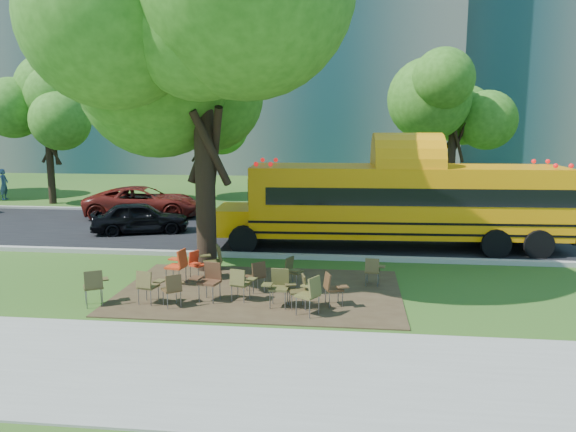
# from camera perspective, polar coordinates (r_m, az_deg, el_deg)

# --- Properties ---
(ground) EXTENTS (160.00, 160.00, 0.00)m
(ground) POSITION_cam_1_polar(r_m,az_deg,el_deg) (14.92, -6.35, -6.98)
(ground) COLOR #264E18
(ground) RESTS_ON ground
(sidewalk) EXTENTS (60.00, 4.00, 0.04)m
(sidewalk) POSITION_cam_1_polar(r_m,az_deg,el_deg) (10.41, -12.68, -14.74)
(sidewalk) COLOR gray
(sidewalk) RESTS_ON ground
(dirt_patch) EXTENTS (7.00, 4.50, 0.03)m
(dirt_patch) POSITION_cam_1_polar(r_m,az_deg,el_deg) (14.25, -2.85, -7.67)
(dirt_patch) COLOR #382819
(dirt_patch) RESTS_ON ground
(asphalt_road) EXTENTS (80.00, 8.00, 0.04)m
(asphalt_road) POSITION_cam_1_polar(r_m,az_deg,el_deg) (21.59, -2.22, -1.58)
(asphalt_road) COLOR black
(asphalt_road) RESTS_ON ground
(kerb_near) EXTENTS (80.00, 0.25, 0.14)m
(kerb_near) POSITION_cam_1_polar(r_m,az_deg,el_deg) (17.73, -4.20, -3.98)
(kerb_near) COLOR gray
(kerb_near) RESTS_ON ground
(kerb_far) EXTENTS (80.00, 0.25, 0.14)m
(kerb_far) POSITION_cam_1_polar(r_m,az_deg,el_deg) (25.57, -0.83, 0.35)
(kerb_far) COLOR gray
(kerb_far) RESTS_ON ground
(building_main) EXTENTS (38.00, 16.00, 22.00)m
(building_main) POSITION_cam_1_polar(r_m,az_deg,el_deg) (51.59, -6.38, 17.29)
(building_main) COLOR #61615C
(building_main) RESTS_ON ground
(bg_tree_0) EXTENTS (5.20, 5.20, 7.18)m
(bg_tree_0) POSITION_cam_1_polar(r_m,az_deg,el_deg) (30.92, -23.32, 9.58)
(bg_tree_0) COLOR black
(bg_tree_0) RESTS_ON ground
(bg_tree_2) EXTENTS (4.80, 4.80, 6.62)m
(bg_tree_2) POSITION_cam_1_polar(r_m,az_deg,el_deg) (31.02, -8.98, 9.60)
(bg_tree_2) COLOR black
(bg_tree_2) RESTS_ON ground
(bg_tree_3) EXTENTS (5.60, 5.60, 7.84)m
(bg_tree_3) POSITION_cam_1_polar(r_m,az_deg,el_deg) (28.31, 16.53, 10.95)
(bg_tree_3) COLOR black
(bg_tree_3) RESTS_ON ground
(main_tree) EXTENTS (7.20, 7.20, 9.34)m
(main_tree) POSITION_cam_1_polar(r_m,az_deg,el_deg) (15.90, -8.71, 14.90)
(main_tree) COLOR black
(main_tree) RESTS_ON ground
(school_bus) EXTENTS (11.43, 3.05, 2.77)m
(school_bus) POSITION_cam_1_polar(r_m,az_deg,el_deg) (18.97, 11.48, 1.48)
(school_bus) COLOR orange
(school_bus) RESTS_ON ground
(chair_0) EXTENTS (0.59, 0.72, 0.88)m
(chair_0) POSITION_cam_1_polar(r_m,az_deg,el_deg) (13.81, -19.07, -6.51)
(chair_0) COLOR #473D1F
(chair_0) RESTS_ON ground
(chair_1) EXTENTS (0.63, 0.50, 0.84)m
(chair_1) POSITION_cam_1_polar(r_m,az_deg,el_deg) (13.54, -14.06, -6.68)
(chair_1) COLOR brown
(chair_1) RESTS_ON ground
(chair_2) EXTENTS (0.54, 0.68, 0.80)m
(chair_2) POSITION_cam_1_polar(r_m,az_deg,el_deg) (13.25, -11.59, -7.06)
(chair_2) COLOR #4E351C
(chair_2) RESTS_ON ground
(chair_3) EXTENTS (0.70, 0.55, 0.93)m
(chair_3) POSITION_cam_1_polar(r_m,az_deg,el_deg) (13.53, -8.00, -6.23)
(chair_3) COLOR #492B1A
(chair_3) RESTS_ON ground
(chair_4) EXTENTS (0.63, 0.49, 0.82)m
(chair_4) POSITION_cam_1_polar(r_m,az_deg,el_deg) (13.41, -4.84, -6.63)
(chair_4) COLOR brown
(chair_4) RESTS_ON ground
(chair_5) EXTENTS (0.60, 0.52, 0.89)m
(chair_5) POSITION_cam_1_polar(r_m,az_deg,el_deg) (13.00, -1.01, -6.92)
(chair_5) COLOR #48431F
(chair_5) RESTS_ON ground
(chair_6) EXTENTS (0.57, 0.54, 0.79)m
(chair_6) POSITION_cam_1_polar(r_m,az_deg,el_deg) (12.93, 1.15, -7.30)
(chair_6) COLOR #42391C
(chair_6) RESTS_ON ground
(chair_7) EXTENTS (0.61, 0.55, 0.80)m
(chair_7) POSITION_cam_1_polar(r_m,az_deg,el_deg) (13.08, 4.53, -7.11)
(chair_7) COLOR #4A301A
(chair_7) RESTS_ON ground
(chair_8) EXTENTS (0.56, 0.70, 0.96)m
(chair_8) POSITION_cam_1_polar(r_m,az_deg,el_deg) (14.95, -11.09, -4.70)
(chair_8) COLOR red
(chair_8) RESTS_ON ground
(chair_9) EXTENTS (0.74, 0.64, 0.93)m
(chair_9) POSITION_cam_1_polar(r_m,az_deg,el_deg) (15.34, -7.52, -4.29)
(chair_9) COLOR #443F1D
(chair_9) RESTS_ON ground
(chair_10) EXTENTS (0.50, 0.64, 0.77)m
(chair_10) POSITION_cam_1_polar(r_m,az_deg,el_deg) (15.43, -9.31, -4.64)
(chair_10) COLOR red
(chair_10) RESTS_ON ground
(chair_11) EXTENTS (0.56, 0.70, 0.82)m
(chair_11) POSITION_cam_1_polar(r_m,az_deg,el_deg) (14.06, -3.14, -5.83)
(chair_11) COLOR #402816
(chair_11) RESTS_ON ground
(chair_12) EXTENTS (0.50, 0.64, 0.78)m
(chair_12) POSITION_cam_1_polar(r_m,az_deg,el_deg) (14.55, 0.47, -5.38)
(chair_12) COLOR #433D1D
(chair_12) RESTS_ON ground
(chair_13) EXTENTS (0.55, 0.45, 0.77)m
(chair_13) POSITION_cam_1_polar(r_m,az_deg,el_deg) (14.73, 8.66, -5.32)
(chair_13) COLOR #4F4222
(chair_13) RESTS_ON ground
(chair_14) EXTENTS (0.60, 0.77, 0.92)m
(chair_14) POSITION_cam_1_polar(r_m,az_deg,el_deg) (12.43, 2.28, -7.66)
(chair_14) COLOR brown
(chair_14) RESTS_ON ground
(black_car) EXTENTS (3.84, 2.48, 1.22)m
(black_car) POSITION_cam_1_polar(r_m,az_deg,el_deg) (21.93, -14.76, -0.16)
(black_car) COLOR black
(black_car) RESTS_ON ground
(bg_car_red) EXTENTS (5.27, 3.07, 1.38)m
(bg_car_red) POSITION_cam_1_polar(r_m,az_deg,el_deg) (25.36, -14.47, 1.37)
(bg_car_red) COLOR #54130E
(bg_car_red) RESTS_ON ground
(pedestrian_a) EXTENTS (0.48, 0.65, 1.65)m
(pedestrian_a) POSITION_cam_1_polar(r_m,az_deg,el_deg) (33.65, -26.89, 2.88)
(pedestrian_a) COLOR navy
(pedestrian_a) RESTS_ON ground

